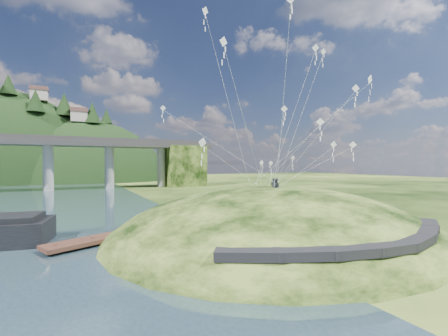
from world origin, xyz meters
name	(u,v)px	position (x,y,z in m)	size (l,w,h in m)	color
ground	(215,250)	(0.00, 0.00, 0.00)	(320.00, 320.00, 0.00)	black
grass_hill	(275,249)	(8.00, 2.00, -1.50)	(36.00, 32.00, 13.00)	black
footpath	(372,242)	(7.46, -9.74, 2.08)	(22.29, 5.84, 0.83)	black
bridge	(3,154)	(-26.46, 70.07, 9.70)	(160.00, 11.00, 15.00)	#2D2B2B
wooden_dock	(123,234)	(-6.48, 7.63, 0.46)	(14.43, 7.84, 1.05)	#381F17
kite_flyers	(275,178)	(8.13, 2.20, 5.93)	(1.42, 1.87, 1.89)	#252931
kite_swarm	(293,105)	(9.57, 1.07, 13.57)	(19.85, 16.33, 16.28)	silver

